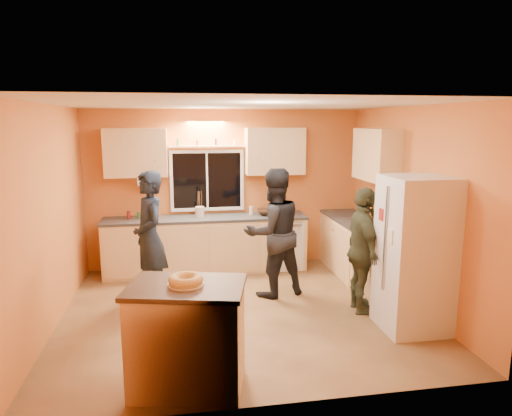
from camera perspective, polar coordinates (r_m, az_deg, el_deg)
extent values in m
plane|color=brown|center=(6.01, -1.70, -12.77)|extent=(4.50, 4.50, 0.00)
cube|color=#CC7C34|center=(7.58, -3.85, 2.39)|extent=(4.50, 0.04, 2.60)
cube|color=#CC7C34|center=(3.71, 2.51, -6.46)|extent=(4.50, 0.04, 2.60)
cube|color=#CC7C34|center=(5.77, -24.51, -1.20)|extent=(0.04, 4.00, 2.60)
cube|color=#CC7C34|center=(6.33, 18.85, 0.17)|extent=(0.04, 4.00, 2.60)
cube|color=white|center=(5.52, -1.85, 12.85)|extent=(4.50, 4.00, 0.02)
cube|color=black|center=(7.52, -6.14, 3.44)|extent=(1.10, 0.02, 0.90)
cube|color=white|center=(7.50, -6.13, 3.42)|extent=(1.20, 0.04, 1.00)
cube|color=tan|center=(7.34, -14.80, 6.70)|extent=(0.95, 0.33, 0.75)
cube|color=tan|center=(7.47, 2.38, 7.10)|extent=(0.95, 0.33, 0.75)
cube|color=tan|center=(6.89, 14.79, 6.46)|extent=(0.33, 1.00, 0.75)
cylinder|color=silver|center=(7.26, -13.53, 3.18)|extent=(0.27, 0.12, 0.12)
cube|color=tan|center=(7.44, -6.23, -4.67)|extent=(3.20, 0.60, 0.86)
cube|color=#282B2D|center=(7.33, -6.30, -1.28)|extent=(3.24, 0.62, 0.04)
cube|color=tan|center=(7.90, 10.70, -3.87)|extent=(0.60, 0.60, 0.86)
cube|color=#282B2D|center=(7.80, 10.81, -0.67)|extent=(0.62, 0.62, 0.04)
cube|color=tan|center=(6.83, 14.19, -6.33)|extent=(0.60, 1.80, 0.86)
cube|color=#282B2D|center=(6.72, 14.37, -2.66)|extent=(0.62, 1.84, 0.04)
cube|color=silver|center=(5.56, 19.23, -5.48)|extent=(0.72, 0.70, 1.80)
cube|color=tan|center=(4.31, -8.54, -15.82)|extent=(1.10, 0.85, 0.95)
cube|color=#311E10|center=(4.12, -8.73, -9.74)|extent=(1.15, 0.91, 0.04)
torus|color=#DAAB59|center=(4.09, -8.76, -8.87)|extent=(0.31, 0.31, 0.09)
imported|color=black|center=(6.19, -13.14, -3.64)|extent=(0.61, 0.75, 1.78)
imported|color=black|center=(6.29, 2.19, -3.12)|extent=(1.02, 0.90, 1.78)
imported|color=#2F3522|center=(5.91, 13.22, -5.21)|extent=(0.48, 0.98, 1.61)
imported|color=#311E10|center=(7.47, 1.52, -0.49)|extent=(0.36, 0.36, 0.09)
cylinder|color=beige|center=(7.31, -7.04, -0.49)|extent=(0.14, 0.14, 0.17)
imported|color=gray|center=(6.68, 13.84, -1.31)|extent=(0.29, 0.27, 0.28)
cube|color=maroon|center=(6.86, 14.28, -1.90)|extent=(0.19, 0.17, 0.07)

